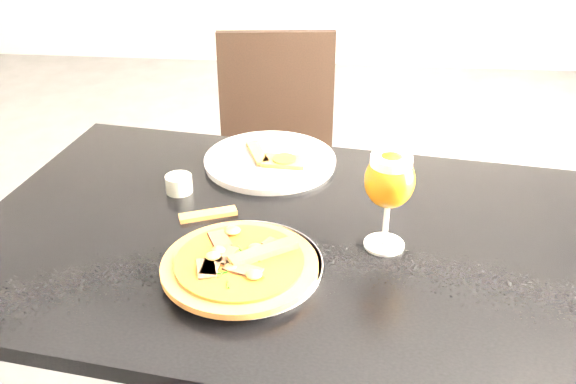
# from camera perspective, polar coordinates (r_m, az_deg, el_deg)

# --- Properties ---
(dining_table) EXTENTS (1.30, 0.95, 0.75)m
(dining_table) POSITION_cam_1_polar(r_m,az_deg,el_deg) (1.29, -0.61, -6.96)
(dining_table) COLOR black
(dining_table) RESTS_ON ground
(chair_far) EXTENTS (0.45, 0.45, 0.87)m
(chair_far) POSITION_cam_1_polar(r_m,az_deg,el_deg) (2.12, -0.96, 3.04)
(chair_far) COLOR black
(chair_far) RESTS_ON ground
(plate_main) EXTENTS (0.32, 0.32, 0.01)m
(plate_main) POSITION_cam_1_polar(r_m,az_deg,el_deg) (1.14, -3.87, -6.54)
(plate_main) COLOR silver
(plate_main) RESTS_ON dining_table
(pizza) EXTENTS (0.27, 0.27, 0.03)m
(pizza) POSITION_cam_1_polar(r_m,az_deg,el_deg) (1.12, -4.27, -6.37)
(pizza) COLOR #9C4E25
(pizza) RESTS_ON plate_main
(plate_second) EXTENTS (0.41, 0.41, 0.02)m
(plate_second) POSITION_cam_1_polar(r_m,az_deg,el_deg) (1.49, -1.60, 2.79)
(plate_second) COLOR silver
(plate_second) RESTS_ON dining_table
(crust_scraps) EXTENTS (0.15, 0.13, 0.01)m
(crust_scraps) POSITION_cam_1_polar(r_m,az_deg,el_deg) (1.47, -1.14, 3.02)
(crust_scraps) COLOR #9C4E25
(crust_scraps) RESTS_ON plate_second
(loose_crust) EXTENTS (0.12, 0.07, 0.01)m
(loose_crust) POSITION_cam_1_polar(r_m,az_deg,el_deg) (1.29, -7.11, -1.99)
(loose_crust) COLOR #9C4E25
(loose_crust) RESTS_ON dining_table
(sauce_cup) EXTENTS (0.06, 0.06, 0.04)m
(sauce_cup) POSITION_cam_1_polar(r_m,az_deg,el_deg) (1.38, -9.68, 0.78)
(sauce_cup) COLOR beige
(sauce_cup) RESTS_ON dining_table
(beer_glass) EXTENTS (0.09, 0.09, 0.19)m
(beer_glass) POSITION_cam_1_polar(r_m,az_deg,el_deg) (1.14, 9.02, 0.97)
(beer_glass) COLOR silver
(beer_glass) RESTS_ON dining_table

